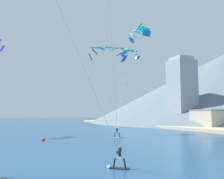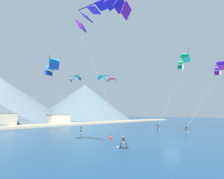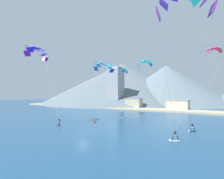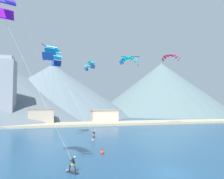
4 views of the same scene
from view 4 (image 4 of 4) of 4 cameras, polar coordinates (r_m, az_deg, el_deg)
ground_plane at (r=24.18m, az=15.16°, el=-20.28°), size 400.00×400.00×0.00m
kitesurfer_near_lead at (r=23.84m, az=-10.59°, el=-19.38°), size 1.38×1.62×1.68m
kitesurfer_near_trail at (r=43.12m, az=-4.68°, el=-12.09°), size 1.13×1.74×1.84m
parafoil_kite_near_trail at (r=44.52m, az=-15.03°, el=8.84°), size 9.69×8.01×16.30m
parafoil_kite_distant_high_outer at (r=63.27m, az=15.09°, el=8.22°), size 4.84×2.71×1.93m
parafoil_kite_distant_low_drift at (r=45.26m, az=4.66°, el=7.72°), size 4.45×1.69×1.84m
parafoil_kite_distant_mid_solo at (r=45.95m, az=-5.91°, el=6.39°), size 1.87×4.14×1.56m
race_marker_buoy at (r=31.34m, az=-2.61°, el=-16.16°), size 0.56×0.56×1.02m
shoreline_strip at (r=70.67m, az=-5.16°, el=-8.91°), size 180.00×10.00×0.70m
shore_building_harbour_front at (r=73.83m, az=-17.95°, el=-6.79°), size 8.01×4.51×5.12m
shore_building_quay_east at (r=76.25m, az=-2.06°, el=-7.04°), size 9.05×6.15×4.61m
highrise_tower at (r=77.92m, az=-26.58°, el=-0.38°), size 7.00×7.00×21.94m
mountain_peak_west_ridge at (r=142.13m, az=12.87°, el=0.28°), size 84.19×84.19×32.34m
mountain_peak_east_shoulder at (r=121.71m, az=-15.32°, el=-0.11°), size 85.06×85.06×27.92m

